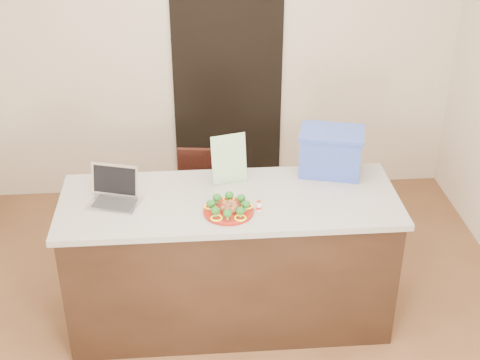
{
  "coord_description": "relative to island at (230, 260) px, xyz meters",
  "views": [
    {
      "loc": [
        -0.21,
        -3.21,
        3.0
      ],
      "look_at": [
        0.06,
        0.2,
        1.07
      ],
      "focal_mm": 50.0,
      "sensor_mm": 36.0,
      "label": 1
    }
  ],
  "objects": [
    {
      "name": "napkin",
      "position": [
        -0.05,
        -0.16,
        0.46
      ],
      "size": [
        0.17,
        0.17,
        0.01
      ],
      "primitive_type": "cube",
      "rotation": [
        0.0,
        0.0,
        -0.26
      ],
      "color": "white",
      "rests_on": "island"
    },
    {
      "name": "plate",
      "position": [
        -0.02,
        -0.16,
        0.47
      ],
      "size": [
        0.3,
        0.3,
        0.02
      ],
      "rotation": [
        0.0,
        0.0,
        -0.13
      ],
      "color": "maroon",
      "rests_on": "island"
    },
    {
      "name": "room_shell",
      "position": [
        0.0,
        -0.25,
        1.16
      ],
      "size": [
        4.0,
        4.0,
        4.0
      ],
      "color": "white",
      "rests_on": "ground"
    },
    {
      "name": "laptop",
      "position": [
        -0.69,
        0.03,
        0.51
      ],
      "size": [
        0.34,
        0.31,
        0.21
      ],
      "rotation": [
        0.0,
        0.0,
        -0.29
      ],
      "color": "silver",
      "rests_on": "island"
    },
    {
      "name": "meatballs",
      "position": [
        -0.01,
        -0.16,
        0.5
      ],
      "size": [
        0.11,
        0.12,
        0.04
      ],
      "color": "brown",
      "rests_on": "plate"
    },
    {
      "name": "chair",
      "position": [
        -0.13,
        0.7,
        0.03
      ],
      "size": [
        0.43,
        0.43,
        0.86
      ],
      "rotation": [
        0.0,
        0.0,
        -0.12
      ],
      "color": "black",
      "rests_on": "ground"
    },
    {
      "name": "leaflet",
      "position": [
        0.01,
        0.21,
        0.62
      ],
      "size": [
        0.23,
        0.1,
        0.32
      ],
      "primitive_type": "cube",
      "rotation": [
        -0.14,
        0.0,
        0.26
      ],
      "color": "silver",
      "rests_on": "island"
    },
    {
      "name": "ground",
      "position": [
        0.0,
        -0.25,
        -0.46
      ],
      "size": [
        4.0,
        4.0,
        0.0
      ],
      "primitive_type": "plane",
      "color": "brown",
      "rests_on": "ground"
    },
    {
      "name": "yogurt_bottle",
      "position": [
        0.16,
        -0.15,
        0.49
      ],
      "size": [
        0.03,
        0.03,
        0.07
      ],
      "rotation": [
        0.0,
        0.0,
        -0.2
      ],
      "color": "white",
      "rests_on": "island"
    },
    {
      "name": "island",
      "position": [
        0.0,
        0.0,
        0.0
      ],
      "size": [
        2.06,
        0.76,
        0.92
      ],
      "color": "black",
      "rests_on": "ground"
    },
    {
      "name": "knife",
      "position": [
        -0.02,
        -0.18,
        0.47
      ],
      "size": [
        0.03,
        0.19,
        0.01
      ],
      "rotation": [
        0.0,
        0.0,
        0.17
      ],
      "color": "silver",
      "rests_on": "napkin"
    },
    {
      "name": "fork",
      "position": [
        -0.07,
        -0.16,
        0.47
      ],
      "size": [
        0.03,
        0.14,
        0.0
      ],
      "rotation": [
        0.0,
        0.0,
        -0.03
      ],
      "color": "silver",
      "rests_on": "napkin"
    },
    {
      "name": "doorway",
      "position": [
        0.1,
        1.73,
        0.54
      ],
      "size": [
        0.9,
        0.02,
        2.0
      ],
      "primitive_type": "cube",
      "color": "black",
      "rests_on": "ground"
    },
    {
      "name": "blue_box",
      "position": [
        0.67,
        0.29,
        0.6
      ],
      "size": [
        0.46,
        0.38,
        0.29
      ],
      "rotation": [
        0.0,
        0.0,
        -0.26
      ],
      "color": "#2C44A0",
      "rests_on": "island"
    },
    {
      "name": "pepper_rings",
      "position": [
        -0.02,
        -0.16,
        0.48
      ],
      "size": [
        0.29,
        0.28,
        0.01
      ],
      "color": "#FAFF1A",
      "rests_on": "plate"
    },
    {
      "name": "broccoli",
      "position": [
        -0.02,
        -0.16,
        0.52
      ],
      "size": [
        0.25,
        0.25,
        0.04
      ],
      "color": "#134A15",
      "rests_on": "plate"
    }
  ]
}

